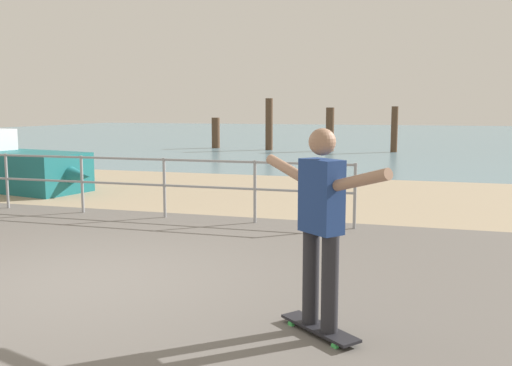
{
  "coord_description": "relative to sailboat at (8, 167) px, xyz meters",
  "views": [
    {
      "loc": [
        3.49,
        -5.18,
        1.89
      ],
      "look_at": [
        1.35,
        2.0,
        0.9
      ],
      "focal_mm": 39.8,
      "sensor_mm": 36.0,
      "label": 1
    }
  ],
  "objects": [
    {
      "name": "skateboard",
      "position": [
        8.53,
        -6.46,
        -0.46
      ],
      "size": [
        0.75,
        0.66,
        0.08
      ],
      "color": "black",
      "rests_on": "ground"
    },
    {
      "name": "groyne_post_2",
      "position": [
        5.31,
        13.81,
        0.44
      ],
      "size": [
        0.36,
        0.36,
        1.92
      ],
      "primitive_type": "cylinder",
      "color": "#513826",
      "rests_on": "ground"
    },
    {
      "name": "ground_plane",
      "position": [
        5.82,
        -6.77,
        -0.52
      ],
      "size": [
        24.0,
        10.0,
        0.04
      ],
      "primitive_type": "cube",
      "color": "#605B56",
      "rests_on": "ground"
    },
    {
      "name": "beach_strip",
      "position": [
        5.82,
        1.23,
        -0.52
      ],
      "size": [
        24.0,
        6.0,
        0.04
      ],
      "primitive_type": "cube",
      "color": "tan",
      "rests_on": "ground"
    },
    {
      "name": "sea_surface",
      "position": [
        5.82,
        29.23,
        -0.52
      ],
      "size": [
        72.0,
        50.0,
        0.04
      ],
      "primitive_type": "cube",
      "color": "slate",
      "rests_on": "ground"
    },
    {
      "name": "groyne_post_1",
      "position": [
        2.58,
        13.73,
        0.64
      ],
      "size": [
        0.33,
        0.33,
        2.33
      ],
      "primitive_type": "cylinder",
      "color": "#513826",
      "rests_on": "ground"
    },
    {
      "name": "skateboarder",
      "position": [
        8.53,
        -6.46,
        0.49
      ],
      "size": [
        1.18,
        0.98,
        1.65
      ],
      "color": "#26262B",
      "rests_on": "skateboard"
    },
    {
      "name": "groyne_post_0",
      "position": [
        -0.16,
        14.2,
        0.2
      ],
      "size": [
        0.38,
        0.38,
        1.45
      ],
      "primitive_type": "cylinder",
      "color": "#513826",
      "rests_on": "ground"
    },
    {
      "name": "sailboat",
      "position": [
        0.0,
        0.0,
        0.0
      ],
      "size": [
        5.07,
        2.29,
        5.36
      ],
      "color": "#19666B",
      "rests_on": "ground"
    },
    {
      "name": "groyne_post_3",
      "position": [
        8.05,
        13.99,
        0.46
      ],
      "size": [
        0.28,
        0.28,
        1.97
      ],
      "primitive_type": "cylinder",
      "color": "#513826",
      "rests_on": "ground"
    },
    {
      "name": "railing_fence",
      "position": [
        2.62,
        -2.17,
        0.18
      ],
      "size": [
        11.41,
        0.05,
        1.05
      ],
      "color": "gray",
      "rests_on": "ground"
    }
  ]
}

